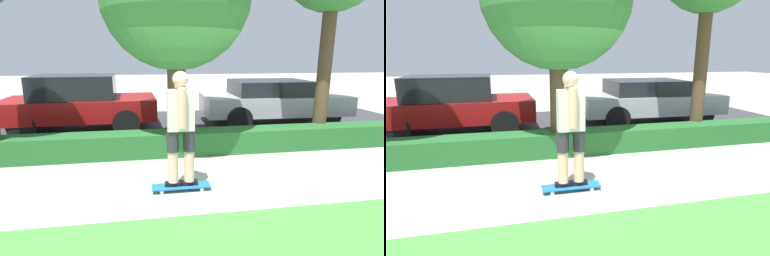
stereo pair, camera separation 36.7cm
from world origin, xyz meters
The scene contains 7 objects.
ground_plane centered at (0.00, 0.00, 0.00)m, with size 60.00×60.00×0.00m, color #ADA89E.
street_asphalt centered at (0.00, 4.20, 0.00)m, with size 14.99×5.00×0.01m.
hedge_row centered at (0.00, 1.60, 0.25)m, with size 14.99×0.60×0.49m.
skateboard centered at (-0.50, -0.20, 0.07)m, with size 0.91×0.24×0.08m.
skater_person centered at (-0.50, -0.20, 1.02)m, with size 0.51×0.45×1.76m.
parked_car_front centered at (-2.78, 4.10, 0.81)m, with size 4.12×2.02×1.54m.
parked_car_middle centered at (2.84, 4.09, 0.73)m, with size 4.35×2.08×1.34m.
Camera 2 is at (-1.40, -4.43, 2.05)m, focal length 28.00 mm.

